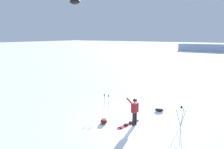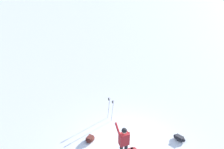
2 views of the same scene
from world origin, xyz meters
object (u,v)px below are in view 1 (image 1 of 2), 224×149
gear_bag_small (104,121)px  snowboarder (135,109)px  camera_tripod (181,111)px  snowboard (129,124)px  gear_bag_large (159,110)px  ski_poles (106,100)px

gear_bag_small → snowboarder: bearing=27.5°
camera_tripod → gear_bag_small: (-3.91, -2.19, -0.77)m
snowboard → gear_bag_large: 3.09m
ski_poles → camera_tripod: bearing=6.3°
snowboarder → camera_tripod: bearing=30.5°
gear_bag_large → ski_poles: (-3.00, -2.06, 0.69)m
gear_bag_large → gear_bag_small: 4.22m
snowboard → gear_bag_small: 1.48m
snowboarder → camera_tripod: 2.67m
camera_tripod → ski_poles: bearing=-173.7°
snowboarder → snowboard: size_ratio=0.89×
snowboarder → ski_poles: (-2.60, 0.81, -0.17)m
snowboarder → snowboard: 1.01m
snowboard → snowboarder: bearing=22.8°
snowboarder → camera_tripod: (2.30, 1.35, -0.07)m
camera_tripod → ski_poles: 4.92m
gear_bag_large → gear_bag_small: bearing=-118.5°
camera_tripod → snowboard: bearing=-150.4°
snowboarder → camera_tripod: size_ratio=1.30×
snowboarder → ski_poles: snowboarder is taller
gear_bag_small → ski_poles: size_ratio=0.51×
gear_bag_small → ski_poles: 2.04m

